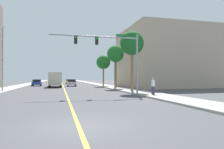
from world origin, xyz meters
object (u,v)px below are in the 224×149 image
traffic_signal_mast (112,50)px  car_yellow (69,81)px  palm_far (103,62)px  delivery_truck (55,79)px  pedestrian (153,86)px  car_silver (72,83)px  palm_mid (115,54)px  palm_near (132,44)px  car_blue (37,83)px  street_lamp (2,55)px

traffic_signal_mast → car_yellow: (-2.85, 38.62, -4.22)m
palm_far → delivery_truck: (-9.85, -0.51, -3.54)m
palm_far → pedestrian: (0.41, -23.04, -4.08)m
car_yellow → car_silver: bearing=-90.3°
palm_mid → pedestrian: (0.20, -14.09, -4.81)m
palm_near → delivery_truck: palm_near is taller
traffic_signal_mast → palm_far: (3.43, 21.10, 0.14)m
car_blue → car_yellow: size_ratio=1.01×
street_lamp → car_yellow: size_ratio=2.00×
palm_near → car_silver: 22.25m
car_blue → car_yellow: bearing=-125.4°
palm_near → car_blue: (-13.89, 23.98, -5.47)m
car_silver → car_yellow: (0.15, 14.82, -0.05)m
street_lamp → car_blue: size_ratio=1.99×
palm_near → car_yellow: palm_near is taller
delivery_truck → palm_far: bearing=1.9°
palm_far → car_yellow: size_ratio=1.57×
palm_mid → car_silver: size_ratio=1.73×
palm_near → car_yellow: size_ratio=1.86×
palm_far → car_blue: size_ratio=1.55×
palm_mid → traffic_signal_mast: bearing=-106.7°
traffic_signal_mast → car_yellow: 38.96m
car_silver → car_yellow: size_ratio=1.01×
street_lamp → delivery_truck: (6.17, 13.52, -3.16)m
traffic_signal_mast → car_silver: size_ratio=2.30×
palm_mid → car_silver: 14.33m
palm_far → car_yellow: 19.12m
palm_near → car_silver: size_ratio=1.84×
car_yellow → traffic_signal_mast: bearing=-85.5°
palm_mid → palm_far: palm_mid is taller
car_yellow → pedestrian: 41.12m
delivery_truck → pedestrian: size_ratio=4.81×
car_blue → palm_near: bearing=118.4°
palm_mid → car_blue: bearing=133.3°
palm_near → palm_far: bearing=89.9°
car_blue → car_silver: car_silver is taller
delivery_truck → street_lamp: bearing=-115.6°
street_lamp → car_blue: street_lamp is taller
street_lamp → palm_near: size_ratio=1.08×
street_lamp → palm_far: (16.02, 14.03, 0.38)m
palm_far → car_blue: 15.81m
palm_near → palm_mid: size_ratio=1.06×
street_lamp → car_silver: bearing=60.2°
traffic_signal_mast → pedestrian: size_ratio=5.62×
car_silver → car_yellow: 14.82m
street_lamp → car_silver: (9.59, 16.74, -3.93)m
traffic_signal_mast → palm_near: size_ratio=1.25×
palm_near → pedestrian: bearing=-85.0°
traffic_signal_mast → car_blue: size_ratio=2.31×
street_lamp → palm_mid: size_ratio=1.14×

